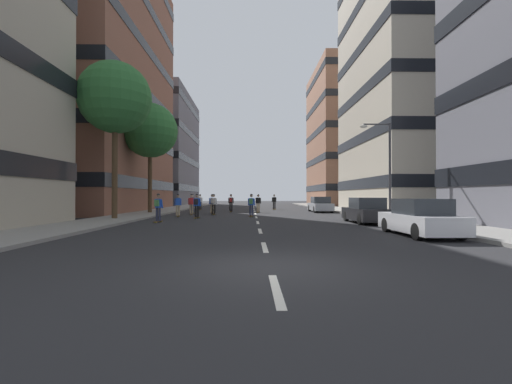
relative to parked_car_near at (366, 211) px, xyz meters
The scene contains 26 objects.
ground_plane 12.73m from the parked_car_near, 120.84° to the left, with size 140.71×140.71×0.00m, color #28282B.
sidewalk_left 21.16m from the parked_car_near, 139.12° to the left, with size 3.52×64.49×0.14m, color gray.
sidewalk_right 14.17m from the parked_car_near, 77.92° to the left, with size 3.52×64.49×0.14m, color gray.
lane_markings 12.34m from the parked_car_near, 121.91° to the left, with size 0.16×52.20×0.01m.
building_left_mid 31.88m from the parked_car_near, 145.61° to the left, with size 12.24×22.66×28.33m.
building_left_far 48.86m from the parked_car_near, 119.74° to the left, with size 12.24×20.82×19.49m.
building_right_mid 23.90m from the parked_car_near, 56.51° to the left, with size 12.24×17.44×28.74m.
building_right_far 44.60m from the parked_car_near, 75.49° to the left, with size 12.24×18.55×24.51m.
parked_car_near is the anchor object (origin of this frame).
parked_car_mid 13.64m from the parked_car_near, 90.00° to the left, with size 1.82×4.40×1.52m.
parked_car_far 6.55m from the parked_car_near, 90.00° to the right, with size 1.82×4.40×1.52m.
street_tree_near 17.81m from the parked_car_near, behind, with size 4.75×4.75×10.42m.
street_tree_mid 20.31m from the parked_car_near, 146.63° to the left, with size 4.89×4.89×9.81m.
streetlamp_right 5.01m from the parked_car_near, 52.06° to the left, with size 2.13×0.30×6.50m.
skater_0 14.83m from the parked_car_near, 143.78° to the left, with size 0.55×0.92×1.78m.
skater_1 12.61m from the parked_car_near, behind, with size 0.57×0.92×1.78m.
skater_2 11.68m from the parked_car_near, 158.12° to the left, with size 0.56×0.92×1.78m.
skater_3 13.45m from the parked_car_near, 138.63° to the left, with size 0.54×0.91×1.78m.
skater_4 15.29m from the parked_car_near, 133.28° to the left, with size 0.55×0.91×1.78m.
skater_5 9.24m from the parked_car_near, 138.28° to the left, with size 0.56×0.92×1.78m.
skater_6 16.54m from the parked_car_near, 122.56° to the left, with size 0.53×0.90×1.78m.
skater_7 14.23m from the parked_car_near, 115.84° to the left, with size 0.57×0.92×1.78m.
skater_8 16.07m from the parked_car_near, 139.31° to the left, with size 0.56×0.92×1.78m.
skater_9 14.13m from the parked_car_near, 153.16° to the left, with size 0.57×0.92×1.78m.
skater_10 22.43m from the parked_car_near, 124.34° to the left, with size 0.56×0.92×1.78m.
skater_11 20.06m from the parked_car_near, 102.01° to the left, with size 0.57×0.92×1.78m.
Camera 1 is at (-0.46, -8.06, 1.66)m, focal length 24.23 mm.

